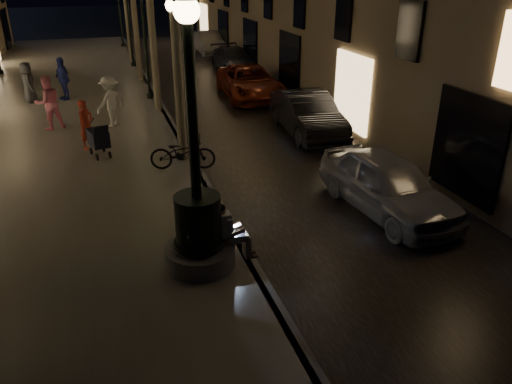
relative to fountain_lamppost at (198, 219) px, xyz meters
name	(u,v)px	position (x,y,z in m)	size (l,w,h in m)	color
ground	(160,107)	(1.00, 13.00, -1.21)	(120.00, 120.00, 0.00)	black
cobble_lane	(227,102)	(4.00, 13.00, -1.20)	(6.00, 45.00, 0.02)	black
promenade	(62,113)	(-3.00, 13.00, -1.11)	(8.00, 45.00, 0.20)	slate
curb_strip	(160,105)	(1.00, 13.00, -1.11)	(0.25, 45.00, 0.20)	#59595B
fountain_lamppost	(198,219)	(0.00, 0.00, 0.00)	(1.40, 1.40, 5.21)	#59595B
seated_man_laptop	(229,230)	(0.61, 0.00, -0.33)	(0.90, 0.30, 1.27)	gray
lamp_curb_a	(175,58)	(0.70, 6.00, 2.02)	(0.36, 0.36, 4.81)	black
lamp_curb_b	(144,27)	(0.70, 14.00, 2.02)	(0.36, 0.36, 4.81)	black
lamp_curb_c	(128,11)	(0.70, 22.00, 2.02)	(0.36, 0.36, 4.81)	black
lamp_curb_d	(118,2)	(0.70, 30.00, 2.02)	(0.36, 0.36, 4.81)	black
stroller	(98,138)	(-1.68, 6.98, -0.41)	(0.69, 1.19, 1.20)	black
car_front	(388,184)	(5.00, 1.29, -0.48)	(1.73, 4.31, 1.47)	#9C9EA4
car_second	(307,114)	(5.58, 7.63, -0.46)	(1.60, 4.57, 1.51)	black
car_third	(250,82)	(5.21, 13.43, -0.49)	(2.40, 5.20, 1.45)	maroon
car_rear	(234,60)	(6.20, 19.73, -0.55)	(1.86, 4.57, 1.33)	#333238
car_fifth	(209,43)	(6.19, 26.07, -0.46)	(1.59, 4.55, 1.50)	#A1A19C
pedestrian_red	(86,125)	(-2.00, 7.87, -0.21)	(0.58, 0.38, 1.60)	#A93321
pedestrian_pink	(48,103)	(-3.25, 10.51, -0.05)	(0.94, 0.73, 1.93)	pink
pedestrian_white	(110,101)	(-1.12, 10.21, -0.09)	(1.19, 0.68, 1.83)	silver
pedestrian_blue	(63,79)	(-2.89, 14.92, -0.09)	(1.08, 0.45, 1.84)	navy
pedestrian_dark	(28,83)	(-4.29, 14.76, -0.14)	(0.85, 0.55, 1.73)	#333438
bicycle	(183,153)	(0.60, 5.17, -0.51)	(0.66, 1.89, 0.99)	black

